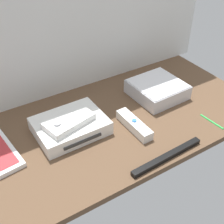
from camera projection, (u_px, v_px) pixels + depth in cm
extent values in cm
cube|color=brown|center=(112.00, 124.00, 96.91)|extent=(100.00, 48.00, 2.00)
cube|color=silver|center=(70.00, 0.00, 93.44)|extent=(110.00, 1.20, 64.00)
cube|color=white|center=(70.00, 126.00, 91.32)|extent=(21.13, 16.17, 4.40)
cube|color=#2D2D2D|center=(83.00, 141.00, 85.82)|extent=(12.00, 0.70, 0.80)
cube|color=silver|center=(157.00, 89.00, 106.84)|extent=(17.53, 17.53, 5.00)
cube|color=silver|center=(158.00, 83.00, 105.23)|extent=(16.83, 16.83, 0.30)
cube|color=white|center=(134.00, 125.00, 92.83)|extent=(3.77, 14.84, 3.00)
cylinder|color=#387FDB|center=(134.00, 120.00, 91.79)|extent=(1.40, 1.40, 0.40)
cube|color=white|center=(69.00, 121.00, 88.17)|extent=(15.84, 11.06, 2.00)
cylinder|color=#99999E|center=(57.00, 124.00, 85.19)|extent=(2.40, 2.40, 0.40)
cube|color=black|center=(167.00, 157.00, 83.16)|extent=(24.05, 2.63, 1.40)
cylinder|color=green|center=(212.00, 121.00, 96.11)|extent=(1.44, 9.03, 0.70)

